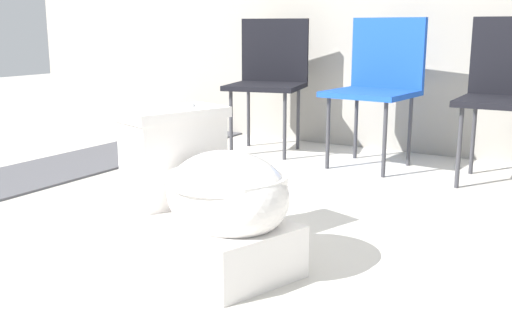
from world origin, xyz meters
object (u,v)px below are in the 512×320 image
Objects in this scene: folding_chair_left at (270,70)px; folding_chair_right at (510,82)px; folding_chair_middle at (379,76)px; toilet at (210,200)px.

folding_chair_left is 1.44m from folding_chair_right.
folding_chair_middle is 0.70m from folding_chair_right.
folding_chair_middle reaches higher than toilet.
folding_chair_middle is (-0.05, 1.73, 0.29)m from toilet.
folding_chair_left reaches higher than toilet.
folding_chair_right reaches higher than toilet.
folding_chair_left is at bearing -88.68° from folding_chair_middle.
folding_chair_right is (0.65, 1.70, 0.29)m from toilet.
toilet is 0.86× the size of folding_chair_middle.
toilet is 0.86× the size of folding_chair_left.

